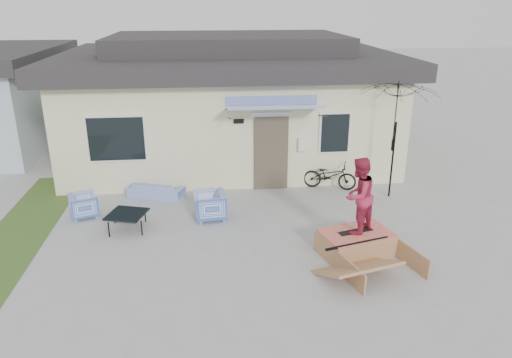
{
  "coord_description": "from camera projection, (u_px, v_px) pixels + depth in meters",
  "views": [
    {
      "loc": [
        -0.75,
        -8.4,
        5.12
      ],
      "look_at": [
        0.3,
        1.8,
        1.3
      ],
      "focal_mm": 33.93,
      "sensor_mm": 36.0,
      "label": 1
    }
  ],
  "objects": [
    {
      "name": "bicycle",
      "position": [
        330.0,
        173.0,
        13.77
      ],
      "size": [
        1.6,
        1.01,
        0.97
      ],
      "primitive_type": "imported",
      "rotation": [
        0.0,
        0.0,
        1.23
      ],
      "color": "black",
      "rests_on": "ground"
    },
    {
      "name": "skater",
      "position": [
        358.0,
        194.0,
        9.96
      ],
      "size": [
        1.0,
        0.99,
        1.63
      ],
      "primitive_type": "imported",
      "rotation": [
        0.0,
        0.0,
        3.86
      ],
      "color": "#A72543",
      "rests_on": "skateboard"
    },
    {
      "name": "patio_umbrella",
      "position": [
        395.0,
        135.0,
        12.79
      ],
      "size": [
        2.63,
        2.54,
        2.2
      ],
      "color": "black",
      "rests_on": "ground"
    },
    {
      "name": "coffee_table",
      "position": [
        128.0,
        221.0,
        11.4
      ],
      "size": [
        1.03,
        1.03,
        0.41
      ],
      "primitive_type": "cube",
      "rotation": [
        0.0,
        0.0,
        -0.3
      ],
      "color": "black",
      "rests_on": "ground"
    },
    {
      "name": "loveseat",
      "position": [
        156.0,
        187.0,
        13.21
      ],
      "size": [
        1.58,
        0.94,
        0.59
      ],
      "primitive_type": "imported",
      "rotation": [
        0.0,
        0.0,
        2.79
      ],
      "color": "#2650B6",
      "rests_on": "ground"
    },
    {
      "name": "armchair_right",
      "position": [
        210.0,
        204.0,
        11.91
      ],
      "size": [
        0.76,
        0.8,
        0.76
      ],
      "primitive_type": "imported",
      "rotation": [
        0.0,
        0.0,
        -1.46
      ],
      "color": "#2650B6",
      "rests_on": "ground"
    },
    {
      "name": "skateboard",
      "position": [
        356.0,
        231.0,
        10.25
      ],
      "size": [
        0.8,
        0.4,
        0.05
      ],
      "primitive_type": "cube",
      "rotation": [
        0.0,
        0.0,
        0.28
      ],
      "color": "black",
      "rests_on": "skate_ramp"
    },
    {
      "name": "skate_ramp",
      "position": [
        356.0,
        243.0,
        10.3
      ],
      "size": [
        1.92,
        2.26,
        0.48
      ],
      "primitive_type": null,
      "rotation": [
        0.0,
        0.0,
        0.28
      ],
      "color": "#A17149",
      "rests_on": "ground"
    },
    {
      "name": "armchair_left",
      "position": [
        84.0,
        204.0,
        12.03
      ],
      "size": [
        0.79,
        0.82,
        0.66
      ],
      "primitive_type": "imported",
      "rotation": [
        0.0,
        0.0,
        1.94
      ],
      "color": "#2650B6",
      "rests_on": "ground"
    },
    {
      "name": "house",
      "position": [
        229.0,
        99.0,
        16.46
      ],
      "size": [
        10.8,
        8.49,
        4.1
      ],
      "color": "beige",
      "rests_on": "ground"
    },
    {
      "name": "ground",
      "position": [
        250.0,
        271.0,
        9.69
      ],
      "size": [
        90.0,
        90.0,
        0.0
      ],
      "primitive_type": "plane",
      "color": "#9A9A9A",
      "rests_on": "ground"
    },
    {
      "name": "grass_strip",
      "position": [
        16.0,
        238.0,
        11.05
      ],
      "size": [
        1.4,
        8.0,
        0.01
      ],
      "primitive_type": "cube",
      "color": "#345120",
      "rests_on": "ground"
    }
  ]
}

